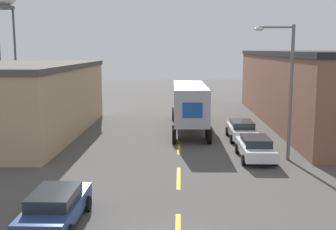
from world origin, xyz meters
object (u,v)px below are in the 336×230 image
semi_truck (189,101)px  parked_car_right_far (242,129)px  street_lamp (287,83)px  parked_car_left_near (56,206)px  parked_car_right_mid (255,147)px

semi_truck → parked_car_right_far: size_ratio=2.79×
parked_car_right_far → street_lamp: 7.20m
parked_car_left_near → street_lamp: bearing=42.1°
parked_car_right_mid → street_lamp: size_ratio=0.57×
semi_truck → parked_car_right_far: 5.77m
semi_truck → parked_car_right_far: (3.83, -4.01, -1.59)m
parked_car_left_near → street_lamp: 15.23m
parked_car_right_far → street_lamp: bearing=-73.7°
parked_car_right_mid → parked_car_right_far: (0.00, 5.75, 0.00)m
parked_car_left_near → street_lamp: size_ratio=0.57×
parked_car_right_mid → parked_car_left_near: same height
semi_truck → parked_car_right_mid: size_ratio=2.79×
parked_car_right_mid → street_lamp: bearing=-2.6°
street_lamp → semi_truck: bearing=119.4°
parked_car_left_near → parked_car_right_far: size_ratio=1.00×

